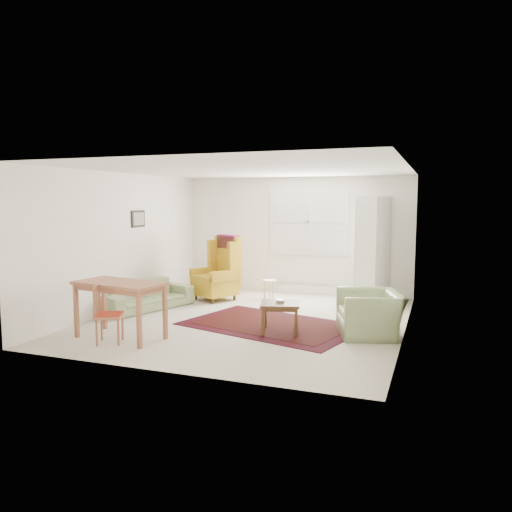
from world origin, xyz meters
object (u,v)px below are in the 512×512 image
(wingback_chair, at_px, (215,268))
(desk_chair, at_px, (109,314))
(coffee_table, at_px, (280,317))
(stool, at_px, (269,289))
(cabinet, at_px, (373,249))
(sofa, at_px, (146,290))
(armchair, at_px, (370,309))
(desk, at_px, (120,310))

(wingback_chair, xyz_separation_m, desk_chair, (-0.09, -3.31, -0.24))
(wingback_chair, bearing_deg, coffee_table, -16.80)
(stool, xyz_separation_m, desk_chair, (-1.06, -3.84, 0.22))
(cabinet, height_order, desk_chair, cabinet)
(sofa, bearing_deg, armchair, -76.20)
(stool, bearing_deg, sofa, -135.66)
(sofa, height_order, armchair, armchair)
(wingback_chair, xyz_separation_m, cabinet, (2.99, 1.01, 0.39))
(armchair, bearing_deg, desk, -85.72)
(sofa, relative_size, coffee_table, 3.10)
(sofa, bearing_deg, wingback_chair, -15.06)
(armchair, bearing_deg, desk_chair, -82.05)
(cabinet, relative_size, desk_chair, 2.51)
(armchair, height_order, cabinet, cabinet)
(sofa, height_order, desk_chair, desk_chair)
(sofa, xyz_separation_m, coffee_table, (2.83, -0.72, -0.13))
(desk_chair, bearing_deg, coffee_table, -81.51)
(sofa, xyz_separation_m, cabinet, (3.83, 2.24, 0.68))
(desk_chair, bearing_deg, armchair, -87.65)
(wingback_chair, height_order, desk_chair, wingback_chair)
(sofa, relative_size, desk, 1.37)
(coffee_table, distance_m, desk, 2.36)
(wingback_chair, bearing_deg, stool, 56.19)
(stool, bearing_deg, cabinet, 13.28)
(desk_chair, bearing_deg, sofa, -4.70)
(sofa, height_order, desk, desk)
(sofa, xyz_separation_m, stool, (1.81, 1.77, -0.17))
(armchair, distance_m, cabinet, 2.71)
(desk, relative_size, desk_chair, 1.58)
(coffee_table, height_order, desk_chair, desk_chair)
(wingback_chair, bearing_deg, armchair, 1.60)
(wingback_chair, relative_size, coffee_table, 2.26)
(desk_chair, bearing_deg, stool, -39.94)
(coffee_table, bearing_deg, sofa, 165.71)
(sofa, xyz_separation_m, wingback_chair, (0.83, 1.24, 0.29))
(armchair, height_order, desk, desk)
(wingback_chair, bearing_deg, desk_chair, -63.92)
(coffee_table, bearing_deg, stool, 112.31)
(coffee_table, bearing_deg, cabinet, 71.37)
(sofa, xyz_separation_m, armchair, (4.11, -0.37, 0.03))
(armchair, bearing_deg, sofa, -113.95)
(armchair, xyz_separation_m, desk, (-3.37, -1.44, 0.02))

